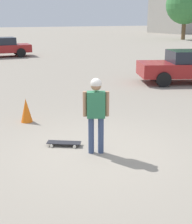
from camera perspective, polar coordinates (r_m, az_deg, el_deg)
The scene contains 7 objects.
ground_plane at distance 6.77m, azimuth 0.00°, elevation -7.43°, with size 220.00×220.00×0.00m, color gray.
person at distance 6.43m, azimuth 0.00°, elevation 0.75°, with size 0.49×0.35×1.63m.
skateboard at distance 7.14m, azimuth -5.88°, elevation -5.64°, with size 0.76×0.62×0.08m.
car_parked_near at distance 14.70m, azimuth 16.69°, elevation 8.03°, with size 4.75×3.47×1.44m.
car_parked_far at distance 25.15m, azimuth -17.05°, elevation 11.33°, with size 4.61×2.44×1.44m.
tree_distant at distance 46.54m, azimuth 16.06°, elevation 18.38°, with size 5.30×5.30×7.36m.
traffic_cone at distance 8.86m, azimuth -12.64°, elevation 0.30°, with size 0.32×0.32×0.66m.
Camera 1 is at (-3.01, -5.40, 2.76)m, focal length 50.00 mm.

